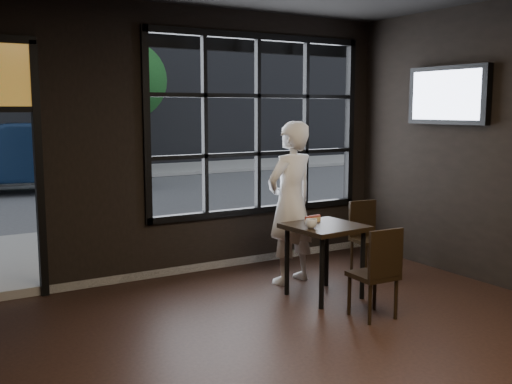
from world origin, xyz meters
TOP-DOWN VIEW (x-y plane):
  - window_frame at (1.20, 3.50)m, footprint 3.06×0.12m
  - cafe_table at (1.07, 1.90)m, footprint 0.78×0.78m
  - chair_near at (1.09, 1.15)m, footprint 0.40×0.40m
  - chair_window at (2.13, 2.37)m, footprint 0.42×0.42m
  - man at (1.07, 2.54)m, footprint 0.77×0.59m
  - hotdog at (1.06, 2.10)m, footprint 0.21×0.11m
  - cup at (0.83, 1.82)m, footprint 0.14×0.14m
  - tv at (2.93, 1.96)m, footprint 0.13×1.18m
  - navy_car at (0.12, 11.96)m, footprint 4.96×2.52m
  - tree_right at (3.32, 14.67)m, footprint 2.36×2.36m

SIDE VIEW (x-z plane):
  - cafe_table at x=1.07m, z-range 0.00..0.79m
  - chair_window at x=2.13m, z-range 0.00..0.88m
  - chair_near at x=1.09m, z-range 0.00..0.90m
  - hotdog at x=1.06m, z-range 0.79..0.85m
  - cup at x=0.83m, z-range 0.79..0.88m
  - navy_car at x=0.12m, z-range 0.10..1.66m
  - man at x=1.07m, z-range 0.00..1.87m
  - window_frame at x=1.20m, z-range 0.66..2.94m
  - tv at x=2.93m, z-range 1.82..2.51m
  - tree_right at x=3.32m, z-range 0.82..4.85m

